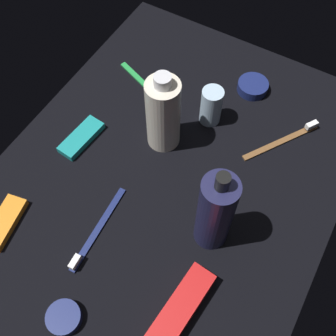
% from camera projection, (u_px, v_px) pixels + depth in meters
% --- Properties ---
extents(ground_plane, '(0.84, 0.64, 0.01)m').
position_uv_depth(ground_plane, '(168.00, 177.00, 0.81)').
color(ground_plane, black).
extents(lotion_bottle, '(0.06, 0.06, 0.21)m').
position_uv_depth(lotion_bottle, '(215.00, 213.00, 0.67)').
color(lotion_bottle, '#1D1E42').
rests_on(lotion_bottle, ground_plane).
extents(bodywash_bottle, '(0.07, 0.07, 0.19)m').
position_uv_depth(bodywash_bottle, '(163.00, 114.00, 0.78)').
color(bodywash_bottle, silver).
rests_on(bodywash_bottle, ground_plane).
extents(deodorant_stick, '(0.04, 0.04, 0.09)m').
position_uv_depth(deodorant_stick, '(211.00, 106.00, 0.84)').
color(deodorant_stick, silver).
rests_on(deodorant_stick, ground_plane).
extents(toothbrush_navy, '(0.18, 0.02, 0.02)m').
position_uv_depth(toothbrush_navy, '(95.00, 233.00, 0.74)').
color(toothbrush_navy, navy).
rests_on(toothbrush_navy, ground_plane).
extents(toothbrush_brown, '(0.16, 0.11, 0.02)m').
position_uv_depth(toothbrush_brown, '(285.00, 139.00, 0.85)').
color(toothbrush_brown, brown).
rests_on(toothbrush_brown, ground_plane).
extents(toothbrush_green, '(0.07, 0.17, 0.02)m').
position_uv_depth(toothbrush_green, '(149.00, 88.00, 0.92)').
color(toothbrush_green, green).
rests_on(toothbrush_green, ground_plane).
extents(toothpaste_box_red, '(0.18, 0.06, 0.03)m').
position_uv_depth(toothpaste_box_red, '(176.00, 316.00, 0.66)').
color(toothpaste_box_red, red).
rests_on(toothpaste_box_red, ground_plane).
extents(snack_bar_teal, '(0.11, 0.05, 0.01)m').
position_uv_depth(snack_bar_teal, '(81.00, 138.00, 0.85)').
color(snack_bar_teal, teal).
rests_on(snack_bar_teal, ground_plane).
extents(snack_bar_orange, '(0.11, 0.06, 0.01)m').
position_uv_depth(snack_bar_orange, '(4.00, 222.00, 0.75)').
color(snack_bar_orange, orange).
rests_on(snack_bar_orange, ground_plane).
extents(cream_tin_left, '(0.07, 0.07, 0.02)m').
position_uv_depth(cream_tin_left, '(253.00, 87.00, 0.91)').
color(cream_tin_left, navy).
rests_on(cream_tin_left, ground_plane).
extents(cream_tin_right, '(0.06, 0.06, 0.02)m').
position_uv_depth(cream_tin_right, '(64.00, 318.00, 0.67)').
color(cream_tin_right, navy).
rests_on(cream_tin_right, ground_plane).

